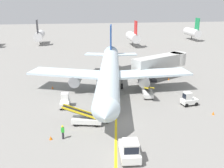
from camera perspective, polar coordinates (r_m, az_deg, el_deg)
The scene contains 19 objects.
ground_plane at distance 32.98m, azimuth 1.16°, elevation -8.95°, with size 300.00×300.00×0.00m, color gray.
taxi_line_yellow at distance 37.54m, azimuth 0.90°, elevation -5.42°, with size 0.30×80.00×0.01m, color yellow.
airliner at distance 43.23m, azimuth -0.61°, elevation 2.62°, with size 28.19×35.23×10.10m.
jet_bridge at distance 51.45m, azimuth 11.49°, elevation 4.95°, with size 12.54×8.24×4.85m.
pushback_tug at distance 26.06m, azimuth 4.00°, elevation -14.53°, with size 2.21×3.75×2.20m.
baggage_tug_near_wing at distance 38.19m, azimuth -10.52°, elevation -3.81°, with size 1.51×2.50×2.10m.
baggage_tug_by_cargo_door at distance 39.85m, azimuth 16.83°, elevation -3.36°, with size 2.57×1.65×2.10m.
belt_loader_forward_hold at distance 42.06m, azimuth 8.03°, elevation -1.80°, with size 2.04×5.14×2.59m.
belt_loader_aft_hold at distance 32.72m, azimuth -5.85°, elevation -7.77°, with size 5.16×2.32×2.59m.
ground_crew_marshaller at distance 34.53m, azimuth -0.43°, elevation -5.97°, with size 0.36×0.24×1.70m.
ground_crew_wing_walker at distance 29.85m, azimuth -10.99°, elevation -10.46°, with size 0.36×0.24×1.70m.
safety_cone_nose_left at distance 30.32m, azimuth -13.59°, elevation -11.67°, with size 0.36×0.36×0.44m, color orange.
safety_cone_nose_right at distance 46.78m, azimuth -13.22°, elevation -0.75°, with size 0.36×0.36×0.44m, color orange.
safety_cone_wingtip_left at distance 37.07m, azimuth -8.30°, elevation -5.57°, with size 0.36×0.36×0.44m, color orange.
safety_cone_wingtip_right at distance 51.80m, azimuth 12.60°, elevation 1.15°, with size 0.36×0.36×0.44m, color orange.
safety_cone_tail_area at distance 38.09m, azimuth 21.79°, elevation -6.09°, with size 0.36×0.36×0.44m, color orange.
distant_aircraft_mid_left at distance 95.86m, azimuth -16.01°, elevation 10.49°, with size 3.00×10.10×8.80m.
distant_aircraft_mid_right at distance 88.55m, azimuth 4.74°, elevation 10.53°, with size 3.00×10.10×8.80m.
distant_aircraft_far_right at distance 106.64m, azimuth 17.58°, elevation 11.07°, with size 3.00×10.10×8.80m.
Camera 1 is at (-5.20, -28.86, 15.10)m, focal length 40.72 mm.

